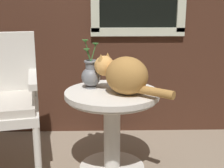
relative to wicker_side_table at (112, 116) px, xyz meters
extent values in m
cube|color=beige|center=(0.23, 0.68, 0.50)|extent=(0.79, 0.03, 0.07)
cylinder|color=silver|center=(0.00, 0.00, -0.39)|extent=(0.46, 0.46, 0.03)
cylinder|color=silver|center=(0.00, 0.00, -0.12)|extent=(0.11, 0.11, 0.51)
cylinder|color=silver|center=(0.00, 0.00, 0.15)|extent=(0.63, 0.63, 0.03)
torus|color=silver|center=(0.00, 0.00, 0.13)|extent=(0.60, 0.60, 0.02)
cylinder|color=silver|center=(-0.46, -0.24, -0.19)|extent=(0.04, 0.04, 0.43)
cylinder|color=silver|center=(-0.56, 0.22, -0.19)|extent=(0.04, 0.04, 0.43)
cube|color=silver|center=(-0.51, -0.01, 0.27)|extent=(0.15, 0.48, 0.04)
ellipsoid|color=#AD7A3D|center=(0.09, -0.06, 0.29)|extent=(0.37, 0.36, 0.24)
sphere|color=#E2A356|center=(-0.05, 0.05, 0.33)|extent=(0.13, 0.13, 0.13)
cone|color=#AD7A3D|center=(-0.03, 0.08, 0.39)|extent=(0.04, 0.04, 0.05)
cone|color=#AD7A3D|center=(-0.07, 0.02, 0.39)|extent=(0.04, 0.04, 0.05)
cylinder|color=#AD7A3D|center=(0.25, -0.18, 0.22)|extent=(0.23, 0.20, 0.05)
cylinder|color=slate|center=(-0.14, 0.09, 0.18)|extent=(0.08, 0.08, 0.01)
ellipsoid|color=slate|center=(-0.14, 0.09, 0.25)|extent=(0.13, 0.13, 0.13)
cylinder|color=slate|center=(-0.14, 0.09, 0.33)|extent=(0.07, 0.07, 0.06)
torus|color=slate|center=(-0.14, 0.09, 0.36)|extent=(0.09, 0.09, 0.02)
cylinder|color=#387533|center=(-0.12, 0.11, 0.41)|extent=(0.04, 0.04, 0.11)
cone|color=#387533|center=(-0.11, 0.12, 0.47)|extent=(0.04, 0.04, 0.02)
cylinder|color=#387533|center=(-0.16, 0.09, 0.42)|extent=(0.04, 0.01, 0.14)
cone|color=#387533|center=(-0.17, 0.08, 0.49)|extent=(0.04, 0.04, 0.02)
cylinder|color=#387533|center=(-0.15, 0.08, 0.39)|extent=(0.03, 0.02, 0.08)
cone|color=#387533|center=(-0.17, 0.08, 0.43)|extent=(0.04, 0.04, 0.02)
camera|label=1|loc=(-0.05, -2.01, 0.76)|focal=50.78mm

